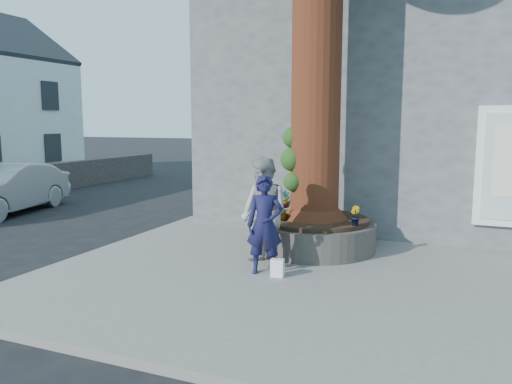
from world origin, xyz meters
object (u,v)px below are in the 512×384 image
at_px(planter, 314,234).
at_px(man, 265,225).
at_px(woman, 264,212).
at_px(car_silver, 5,189).

distance_m(planter, man, 1.88).
bearing_deg(man, woman, 95.53).
bearing_deg(car_silver, man, -29.51).
bearing_deg(woman, planter, 105.25).
relative_size(man, car_silver, 0.38).
height_order(planter, car_silver, car_silver).
xyz_separation_m(planter, car_silver, (-9.02, 0.93, 0.27)).
height_order(planter, woman, woman).
xyz_separation_m(man, car_silver, (-8.72, 2.71, -0.22)).
relative_size(planter, woman, 1.27).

